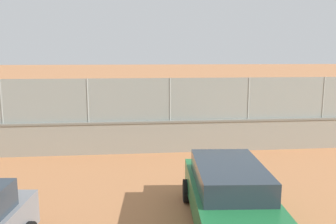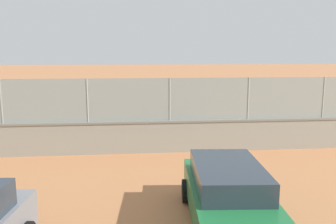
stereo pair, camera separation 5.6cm
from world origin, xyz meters
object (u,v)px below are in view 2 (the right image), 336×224
Objects in this scene: player_near_wall_returning at (91,119)px; courtside_bench at (116,134)px; player_at_service_line at (149,105)px; parked_car_green at (229,196)px; sports_ball at (193,128)px; player_foreground_swinging at (177,108)px.

player_near_wall_returning reaches higher than courtside_bench.
player_at_service_line reaches higher than player_near_wall_returning.
player_near_wall_returning is 10.46m from parked_car_green.
parked_car_green reaches higher than sports_ball.
player_near_wall_returning is at bearing 52.58° from player_at_service_line.
player_foreground_swinging reaches higher than courtside_bench.
parked_car_green is (1.14, 10.37, 0.68)m from sports_ball.
courtside_bench is (3.96, 2.41, 0.36)m from sports_ball.
courtside_bench is 0.35× the size of parked_car_green.
player_foreground_swinging is 1.96m from player_at_service_line.
parked_car_green is (0.62, 12.54, -0.07)m from player_foreground_swinging.
player_foreground_swinging is at bearing -76.38° from sports_ball.
sports_ball is 4.65m from courtside_bench.
player_near_wall_returning is 5.06m from player_at_service_line.
courtside_bench reaches higher than sports_ball.
parked_car_green is at bearing 112.89° from player_near_wall_returning.
parked_car_green is (-4.07, 9.63, -0.08)m from player_near_wall_returning.
player_at_service_line is 4.00m from sports_ball.
player_at_service_line reaches higher than courtside_bench.
sports_ball is at bearing -172.00° from player_near_wall_returning.
courtside_bench is at bearing -70.53° from parked_car_green.
player_foreground_swinging is 0.98× the size of player_near_wall_returning.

